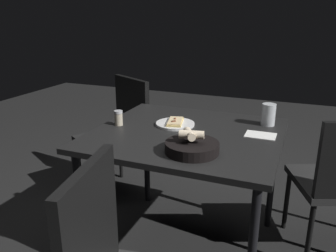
# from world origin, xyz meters

# --- Properties ---
(ground) EXTENTS (8.00, 8.00, 0.00)m
(ground) POSITION_xyz_m (0.00, 0.00, 0.00)
(ground) COLOR black
(dining_table) EXTENTS (1.01, 0.94, 0.75)m
(dining_table) POSITION_xyz_m (0.00, 0.00, 0.68)
(dining_table) COLOR black
(dining_table) RESTS_ON ground
(pizza_plate) EXTENTS (0.23, 0.23, 0.04)m
(pizza_plate) POSITION_xyz_m (0.10, -0.09, 0.76)
(pizza_plate) COLOR white
(pizza_plate) RESTS_ON dining_table
(bread_basket) EXTENTS (0.26, 0.26, 0.11)m
(bread_basket) POSITION_xyz_m (-0.12, 0.27, 0.78)
(bread_basket) COLOR black
(bread_basket) RESTS_ON dining_table
(beer_glass) EXTENTS (0.08, 0.08, 0.13)m
(beer_glass) POSITION_xyz_m (-0.40, -0.30, 0.80)
(beer_glass) COLOR silver
(beer_glass) RESTS_ON dining_table
(pepper_shaker) EXTENTS (0.05, 0.05, 0.09)m
(pepper_shaker) POSITION_xyz_m (0.41, 0.03, 0.79)
(pepper_shaker) COLOR #BFB299
(pepper_shaker) RESTS_ON dining_table
(napkin) EXTENTS (0.16, 0.12, 0.00)m
(napkin) POSITION_xyz_m (-0.39, -0.09, 0.75)
(napkin) COLOR white
(napkin) RESTS_ON dining_table
(chair_far) EXTENTS (0.60, 0.60, 0.90)m
(chair_far) POSITION_xyz_m (0.71, -0.49, 0.52)
(chair_far) COLOR black
(chair_far) RESTS_ON ground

